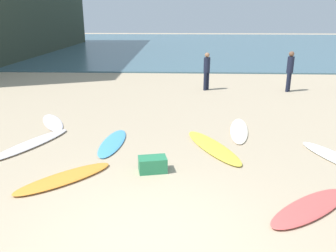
{
  "coord_description": "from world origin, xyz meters",
  "views": [
    {
      "loc": [
        0.57,
        -4.17,
        3.19
      ],
      "look_at": [
        0.15,
        4.59,
        0.3
      ],
      "focal_mm": 36.19,
      "sensor_mm": 36.0,
      "label": 1
    }
  ],
  "objects_px": {
    "surfboard_2": "(239,130)",
    "beach_cooler": "(153,164)",
    "surfboard_5": "(65,178)",
    "surfboard_7": "(310,207)",
    "surfboard_6": "(213,147)",
    "beachgoer_near": "(290,69)",
    "surfboard_4": "(113,143)",
    "surfboard_8": "(53,122)",
    "beachgoer_far": "(207,69)",
    "surfboard_3": "(32,144)"
  },
  "relations": [
    {
      "from": "surfboard_6",
      "to": "surfboard_8",
      "type": "xyz_separation_m",
      "value": [
        -4.78,
        1.82,
        -0.01
      ]
    },
    {
      "from": "surfboard_2",
      "to": "beach_cooler",
      "type": "xyz_separation_m",
      "value": [
        -2.25,
        -2.74,
        0.13
      ]
    },
    {
      "from": "surfboard_6",
      "to": "beachgoer_near",
      "type": "height_order",
      "value": "beachgoer_near"
    },
    {
      "from": "surfboard_6",
      "to": "surfboard_8",
      "type": "bearing_deg",
      "value": 134.97
    },
    {
      "from": "surfboard_4",
      "to": "surfboard_8",
      "type": "distance_m",
      "value": 2.75
    },
    {
      "from": "beachgoer_near",
      "to": "beach_cooler",
      "type": "distance_m",
      "value": 9.75
    },
    {
      "from": "surfboard_5",
      "to": "surfboard_8",
      "type": "relative_size",
      "value": 1.08
    },
    {
      "from": "surfboard_5",
      "to": "beachgoer_far",
      "type": "xyz_separation_m",
      "value": [
        3.39,
        8.85,
        0.87
      ]
    },
    {
      "from": "beachgoer_near",
      "to": "surfboard_6",
      "type": "bearing_deg",
      "value": 2.8
    },
    {
      "from": "surfboard_3",
      "to": "beach_cooler",
      "type": "relative_size",
      "value": 4.29
    },
    {
      "from": "surfboard_5",
      "to": "surfboard_7",
      "type": "height_order",
      "value": "surfboard_5"
    },
    {
      "from": "surfboard_2",
      "to": "beach_cooler",
      "type": "relative_size",
      "value": 3.9
    },
    {
      "from": "surfboard_8",
      "to": "beachgoer_far",
      "type": "relative_size",
      "value": 1.17
    },
    {
      "from": "surfboard_3",
      "to": "surfboard_8",
      "type": "xyz_separation_m",
      "value": [
        -0.15,
        1.83,
        -0.01
      ]
    },
    {
      "from": "surfboard_3",
      "to": "beachgoer_near",
      "type": "distance_m",
      "value": 10.9
    },
    {
      "from": "surfboard_8",
      "to": "beachgoer_far",
      "type": "height_order",
      "value": "beachgoer_far"
    },
    {
      "from": "beachgoer_far",
      "to": "beach_cooler",
      "type": "distance_m",
      "value": 8.56
    },
    {
      "from": "surfboard_2",
      "to": "beachgoer_far",
      "type": "distance_m",
      "value": 5.74
    },
    {
      "from": "surfboard_7",
      "to": "beachgoer_far",
      "type": "height_order",
      "value": "beachgoer_far"
    },
    {
      "from": "surfboard_3",
      "to": "beachgoer_near",
      "type": "xyz_separation_m",
      "value": [
        8.43,
        6.85,
        0.92
      ]
    },
    {
      "from": "surfboard_4",
      "to": "beach_cooler",
      "type": "height_order",
      "value": "beach_cooler"
    },
    {
      "from": "beachgoer_far",
      "to": "beachgoer_near",
      "type": "bearing_deg",
      "value": 122.75
    },
    {
      "from": "surfboard_5",
      "to": "beach_cooler",
      "type": "relative_size",
      "value": 3.53
    },
    {
      "from": "surfboard_4",
      "to": "surfboard_8",
      "type": "xyz_separation_m",
      "value": [
        -2.2,
        1.64,
        0.0
      ]
    },
    {
      "from": "surfboard_2",
      "to": "beachgoer_far",
      "type": "height_order",
      "value": "beachgoer_far"
    },
    {
      "from": "surfboard_2",
      "to": "surfboard_5",
      "type": "xyz_separation_m",
      "value": [
        -4.0,
        -3.22,
        0.01
      ]
    },
    {
      "from": "surfboard_4",
      "to": "surfboard_7",
      "type": "bearing_deg",
      "value": 146.59
    },
    {
      "from": "surfboard_5",
      "to": "beachgoer_near",
      "type": "bearing_deg",
      "value": -83.99
    },
    {
      "from": "surfboard_3",
      "to": "beachgoer_near",
      "type": "height_order",
      "value": "beachgoer_near"
    },
    {
      "from": "beachgoer_near",
      "to": "beach_cooler",
      "type": "bearing_deg",
      "value": -0.38
    },
    {
      "from": "surfboard_2",
      "to": "beach_cooler",
      "type": "height_order",
      "value": "beach_cooler"
    },
    {
      "from": "surfboard_2",
      "to": "beachgoer_near",
      "type": "xyz_separation_m",
      "value": [
        2.93,
        5.49,
        0.93
      ]
    },
    {
      "from": "beachgoer_near",
      "to": "beachgoer_far",
      "type": "xyz_separation_m",
      "value": [
        -3.55,
        0.15,
        -0.06
      ]
    },
    {
      "from": "surfboard_4",
      "to": "surfboard_5",
      "type": "height_order",
      "value": "surfboard_5"
    },
    {
      "from": "beach_cooler",
      "to": "surfboard_5",
      "type": "bearing_deg",
      "value": -164.67
    },
    {
      "from": "surfboard_4",
      "to": "surfboard_6",
      "type": "distance_m",
      "value": 2.58
    },
    {
      "from": "surfboard_6",
      "to": "beach_cooler",
      "type": "relative_size",
      "value": 4.24
    },
    {
      "from": "surfboard_4",
      "to": "surfboard_5",
      "type": "xyz_separation_m",
      "value": [
        -0.56,
        -2.05,
        0.01
      ]
    },
    {
      "from": "surfboard_3",
      "to": "surfboard_6",
      "type": "xyz_separation_m",
      "value": [
        4.63,
        0.01,
        -0.0
      ]
    },
    {
      "from": "surfboard_8",
      "to": "surfboard_7",
      "type": "bearing_deg",
      "value": -65.56
    },
    {
      "from": "surfboard_8",
      "to": "surfboard_2",
      "type": "bearing_deg",
      "value": -34.11
    },
    {
      "from": "surfboard_4",
      "to": "surfboard_7",
      "type": "distance_m",
      "value": 4.98
    },
    {
      "from": "surfboard_4",
      "to": "surfboard_6",
      "type": "xyz_separation_m",
      "value": [
        2.57,
        -0.18,
        0.01
      ]
    },
    {
      "from": "surfboard_6",
      "to": "beachgoer_far",
      "type": "xyz_separation_m",
      "value": [
        0.25,
        6.99,
        0.87
      ]
    },
    {
      "from": "surfboard_4",
      "to": "beach_cooler",
      "type": "xyz_separation_m",
      "value": [
        1.19,
        -1.57,
        0.13
      ]
    },
    {
      "from": "beachgoer_near",
      "to": "surfboard_7",
      "type": "bearing_deg",
      "value": 18.14
    },
    {
      "from": "surfboard_6",
      "to": "surfboard_5",
      "type": "bearing_deg",
      "value": -173.4
    },
    {
      "from": "surfboard_6",
      "to": "beachgoer_near",
      "type": "distance_m",
      "value": 7.88
    },
    {
      "from": "surfboard_8",
      "to": "beachgoer_far",
      "type": "distance_m",
      "value": 7.26
    },
    {
      "from": "surfboard_7",
      "to": "surfboard_4",
      "type": "bearing_deg",
      "value": 15.06
    }
  ]
}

